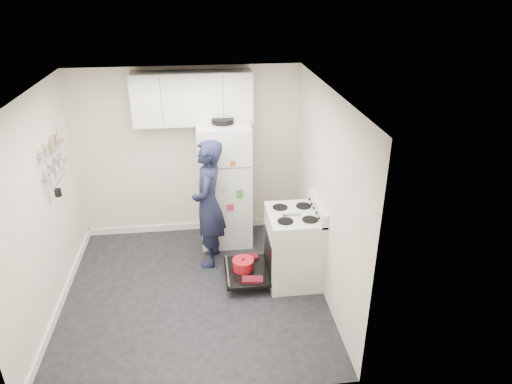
{
  "coord_description": "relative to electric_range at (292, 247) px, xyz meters",
  "views": [
    {
      "loc": [
        0.2,
        -4.67,
        3.6
      ],
      "look_at": [
        0.85,
        0.61,
        1.05
      ],
      "focal_mm": 32.0,
      "sensor_mm": 36.0,
      "label": 1
    }
  ],
  "objects": [
    {
      "name": "refrigerator",
      "position": [
        -0.78,
        1.1,
        0.44
      ],
      "size": [
        0.72,
        0.74,
        1.86
      ],
      "color": "silver",
      "rests_on": "ground"
    },
    {
      "name": "open_oven_door",
      "position": [
        -0.6,
        0.02,
        -0.28
      ],
      "size": [
        0.55,
        0.7,
        0.22
      ],
      "color": "black",
      "rests_on": "ground"
    },
    {
      "name": "wall_shelf_rack",
      "position": [
        -2.78,
        0.34,
        1.21
      ],
      "size": [
        0.14,
        0.6,
        0.61
      ],
      "color": "#B2B2B7",
      "rests_on": "room"
    },
    {
      "name": "person",
      "position": [
        -1.03,
        0.53,
        0.41
      ],
      "size": [
        0.52,
        0.7,
        1.76
      ],
      "primitive_type": "imported",
      "rotation": [
        0.0,
        0.0,
        -1.74
      ],
      "color": "#161A33",
      "rests_on": "ground"
    },
    {
      "name": "room",
      "position": [
        -1.29,
        -0.12,
        0.74
      ],
      "size": [
        3.21,
        3.21,
        2.51
      ],
      "color": "black",
      "rests_on": "ground"
    },
    {
      "name": "electric_range",
      "position": [
        0.0,
        0.0,
        0.0
      ],
      "size": [
        0.66,
        0.76,
        1.1
      ],
      "color": "silver",
      "rests_on": "ground"
    },
    {
      "name": "upper_cabinets",
      "position": [
        -1.16,
        1.28,
        1.63
      ],
      "size": [
        1.6,
        0.33,
        0.7
      ],
      "primitive_type": "cube",
      "color": "silver",
      "rests_on": "room"
    }
  ]
}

